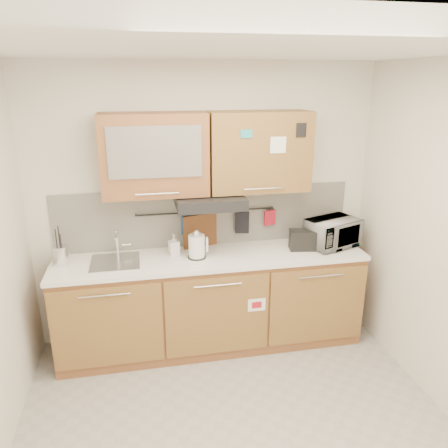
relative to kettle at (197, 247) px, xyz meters
name	(u,v)px	position (x,y,z in m)	size (l,w,h in m)	color
floor	(240,436)	(0.13, -1.17, -1.02)	(3.20, 3.20, 0.00)	#9E9993
ceiling	(246,48)	(0.13, -1.17, 1.58)	(3.20, 3.20, 0.00)	white
wall_back	(205,206)	(0.13, 0.33, 0.28)	(3.20, 3.20, 0.00)	silver
base_cabinet	(212,306)	(0.13, 0.02, -0.62)	(2.80, 0.64, 0.88)	brown
countertop	(211,258)	(0.13, 0.02, -0.12)	(2.82, 0.62, 0.04)	white
backsplash	(206,217)	(0.13, 0.32, 0.18)	(2.80, 0.02, 0.56)	silver
upper_cabinets	(207,153)	(0.13, 0.15, 0.81)	(1.82, 0.37, 0.70)	brown
range_hood	(210,201)	(0.13, 0.08, 0.40)	(0.60, 0.46, 0.10)	black
sink	(115,262)	(-0.72, 0.04, -0.10)	(0.42, 0.40, 0.26)	silver
utensil_rail	(206,212)	(0.13, 0.28, 0.24)	(0.02, 0.02, 1.30)	black
utensil_crock	(61,255)	(-1.17, 0.08, -0.01)	(0.14, 0.14, 0.34)	silver
kettle	(197,247)	(0.00, 0.00, 0.00)	(0.19, 0.17, 0.26)	white
toaster	(303,240)	(1.00, 0.01, -0.01)	(0.27, 0.19, 0.19)	black
microwave	(333,233)	(1.31, 0.04, 0.03)	(0.48, 0.32, 0.27)	#999999
soap_bottle	(174,245)	(-0.19, 0.10, 0.00)	(0.09, 0.09, 0.20)	#999999
cutting_board	(200,235)	(0.07, 0.26, 0.01)	(0.34, 0.02, 0.42)	brown
oven_mitt	(187,225)	(-0.05, 0.26, 0.13)	(0.11, 0.03, 0.19)	#1F4E8F
dark_pouch	(242,222)	(0.48, 0.26, 0.11)	(0.13, 0.04, 0.21)	black
pot_holder	(270,218)	(0.75, 0.26, 0.14)	(0.12, 0.02, 0.15)	#AA1628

